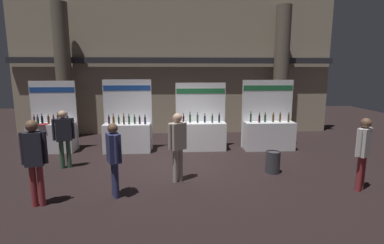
% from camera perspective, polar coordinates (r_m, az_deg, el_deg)
% --- Properties ---
extents(ground_plane, '(27.41, 27.41, 0.00)m').
position_cam_1_polar(ground_plane, '(8.79, -3.05, -8.37)').
color(ground_plane, black).
extents(hall_colonnade, '(13.71, 1.16, 5.77)m').
position_cam_1_polar(hall_colonnade, '(12.86, -3.38, 10.41)').
color(hall_colonnade, tan).
rests_on(hall_colonnade, ground_plane).
extents(exhibitor_booth_0, '(1.55, 0.74, 2.41)m').
position_cam_1_polar(exhibitor_booth_0, '(11.15, -25.48, -2.16)').
color(exhibitor_booth_0, white).
rests_on(exhibitor_booth_0, ground_plane).
extents(exhibitor_booth_1, '(1.66, 0.66, 2.46)m').
position_cam_1_polar(exhibitor_booth_1, '(10.33, -12.42, -2.32)').
color(exhibitor_booth_1, white).
rests_on(exhibitor_booth_1, ground_plane).
extents(exhibitor_booth_2, '(1.77, 0.66, 2.34)m').
position_cam_1_polar(exhibitor_booth_2, '(10.36, 1.79, -2.15)').
color(exhibitor_booth_2, white).
rests_on(exhibitor_booth_2, ground_plane).
extents(exhibitor_booth_3, '(1.82, 0.66, 2.43)m').
position_cam_1_polar(exhibitor_booth_3, '(10.74, 14.65, -1.95)').
color(exhibitor_booth_3, white).
rests_on(exhibitor_booth_3, ground_plane).
extents(trash_bin, '(0.39, 0.39, 0.60)m').
position_cam_1_polar(trash_bin, '(8.39, 15.41, -7.52)').
color(trash_bin, '#38383D').
rests_on(trash_bin, ground_plane).
extents(visitor_0, '(0.50, 0.29, 1.81)m').
position_cam_1_polar(visitor_0, '(6.74, -28.28, -5.76)').
color(visitor_0, maroon).
rests_on(visitor_0, ground_plane).
extents(visitor_1, '(0.46, 0.42, 1.74)m').
position_cam_1_polar(visitor_1, '(7.29, -2.81, -3.72)').
color(visitor_1, '#ADA393').
rests_on(visitor_1, ground_plane).
extents(visitor_2, '(0.37, 0.48, 1.66)m').
position_cam_1_polar(visitor_2, '(6.62, -14.94, -5.98)').
color(visitor_2, navy).
rests_on(visitor_2, ground_plane).
extents(visitor_3, '(0.44, 0.36, 1.72)m').
position_cam_1_polar(visitor_3, '(7.79, 30.32, -4.48)').
color(visitor_3, maroon).
rests_on(visitor_3, ground_plane).
extents(visitor_4, '(0.55, 0.37, 1.67)m').
position_cam_1_polar(visitor_4, '(9.05, -23.64, -2.14)').
color(visitor_4, '#33563D').
rests_on(visitor_4, ground_plane).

